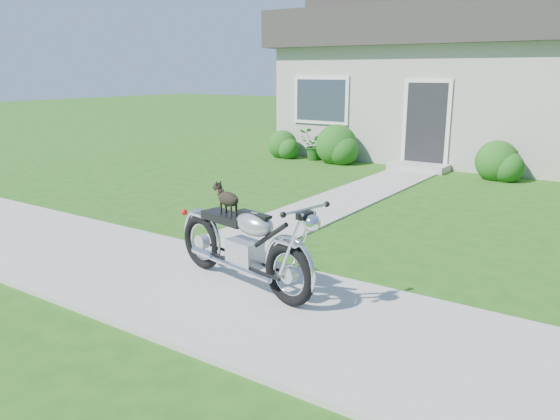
# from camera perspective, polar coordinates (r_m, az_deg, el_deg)

# --- Properties ---
(ground) EXTENTS (80.00, 80.00, 0.00)m
(ground) POSITION_cam_1_polar(r_m,az_deg,el_deg) (5.79, -2.06, -9.85)
(ground) COLOR #235114
(ground) RESTS_ON ground
(sidewalk) EXTENTS (24.00, 2.20, 0.04)m
(sidewalk) POSITION_cam_1_polar(r_m,az_deg,el_deg) (5.79, -2.06, -9.67)
(sidewalk) COLOR #9E9B93
(sidewalk) RESTS_ON ground
(walkway) EXTENTS (1.20, 8.00, 0.03)m
(walkway) POSITION_cam_1_polar(r_m,az_deg,el_deg) (10.62, 7.40, 1.37)
(walkway) COLOR #9E9B93
(walkway) RESTS_ON ground
(house) EXTENTS (12.60, 7.03, 4.50)m
(house) POSITION_cam_1_polar(r_m,az_deg,el_deg) (16.55, 23.87, 12.39)
(house) COLOR beige
(house) RESTS_ON ground
(shrub_row) EXTENTS (10.74, 1.19, 1.19)m
(shrub_row) POSITION_cam_1_polar(r_m,az_deg,el_deg) (13.22, 21.18, 4.97)
(shrub_row) COLOR #1E5416
(shrub_row) RESTS_ON ground
(potted_plant_left) EXTENTS (0.92, 0.96, 0.83)m
(potted_plant_left) POSITION_cam_1_polar(r_m,az_deg,el_deg) (15.01, 3.55, 6.81)
(potted_plant_left) COLOR #184D14
(potted_plant_left) RESTS_ON ground
(potted_plant_right) EXTENTS (0.42, 0.42, 0.69)m
(potted_plant_right) POSITION_cam_1_polar(r_m,az_deg,el_deg) (13.20, 23.02, 4.36)
(potted_plant_right) COLOR #315C19
(potted_plant_right) RESTS_ON ground
(motorcycle_with_dog) EXTENTS (2.20, 0.78, 1.11)m
(motorcycle_with_dog) POSITION_cam_1_polar(r_m,az_deg,el_deg) (6.00, -3.75, -3.52)
(motorcycle_with_dog) COLOR black
(motorcycle_with_dog) RESTS_ON sidewalk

